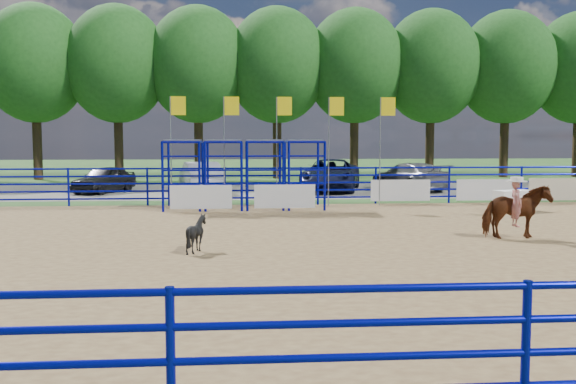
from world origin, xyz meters
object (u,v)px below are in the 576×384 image
at_px(car_c, 331,175).
at_px(car_b, 200,177).
at_px(calf, 197,234).
at_px(car_a, 104,179).
at_px(car_d, 409,176).
at_px(announcer_table, 514,201).
at_px(horse_and_rider, 516,208).

bearing_deg(car_c, car_b, -165.30).
distance_m(calf, car_b, 16.47).
xyz_separation_m(calf, car_a, (-5.47, 16.37, 0.20)).
distance_m(car_b, car_d, 10.41).
bearing_deg(announcer_table, calf, -145.61).
bearing_deg(announcer_table, car_a, 151.46).
bearing_deg(horse_and_rider, announcer_table, 66.68).
xyz_separation_m(announcer_table, car_a, (-16.38, 8.91, 0.26)).
distance_m(car_a, car_d, 14.98).
height_order(calf, car_d, car_d).
height_order(car_a, car_b, car_b).
bearing_deg(calf, horse_and_rider, -108.82).
height_order(calf, car_c, car_c).
relative_size(car_a, car_b, 0.85).
xyz_separation_m(horse_and_rider, car_c, (-2.74, 15.22, -0.03)).
height_order(horse_and_rider, car_a, horse_and_rider).
bearing_deg(announcer_table, horse_and_rider, -113.32).
bearing_deg(car_d, car_c, -19.96).
xyz_separation_m(calf, car_c, (5.52, 16.53, 0.34)).
bearing_deg(car_c, horse_and_rider, -65.90).
relative_size(announcer_table, car_a, 0.37).
distance_m(announcer_table, car_d, 9.30).
height_order(announcer_table, car_c, car_c).
height_order(car_b, car_d, car_b).
xyz_separation_m(announcer_table, car_b, (-11.81, 8.98, 0.35)).
bearing_deg(car_d, announcer_table, 76.94).
bearing_deg(car_b, car_d, 168.63).
relative_size(announcer_table, car_b, 0.31).
height_order(horse_and_rider, car_b, horse_and_rider).
bearing_deg(car_a, announcer_table, -5.50).
xyz_separation_m(horse_and_rider, car_d, (1.26, 15.34, -0.12)).
bearing_deg(car_b, calf, 80.62).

